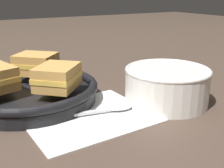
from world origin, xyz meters
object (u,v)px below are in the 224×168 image
Objects in this scene: spoon at (112,108)px; skillet at (30,92)px; sandwich_near_right at (58,77)px; sandwich_far_left at (36,64)px; soup_bowl at (167,83)px.

skillet is (-0.12, 0.14, 0.01)m from spoon.
spoon is 0.18m from skillet.
skillet is 0.09m from sandwich_near_right.
skillet is 0.08m from sandwich_far_left.
sandwich_far_left is (-0.21, 0.21, 0.02)m from soup_bowl.
sandwich_far_left is (0.03, 0.06, 0.04)m from skillet.
spoon is 0.42× the size of skillet.
sandwich_far_left is at bearing 61.12° from skillet.
soup_bowl is 0.22m from sandwich_near_right.
spoon is at bearing 173.47° from soup_bowl.
sandwich_near_right is (-0.08, 0.07, 0.06)m from spoon.
spoon is 0.22m from sandwich_far_left.
sandwich_near_right is (0.04, -0.06, 0.04)m from skillet.
skillet reaches higher than spoon.
skillet is at bearing 148.58° from soup_bowl.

